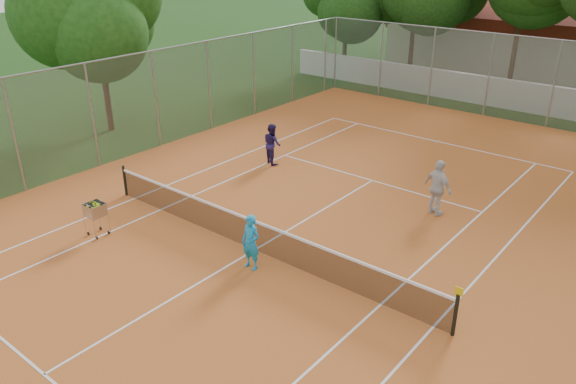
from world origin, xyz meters
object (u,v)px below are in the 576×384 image
Objects in this scene: player_near at (251,242)px; player_far_right at (438,188)px; tennis_net at (254,235)px; ball_hopper at (96,218)px; player_far_left at (272,144)px; clubhouse at (528,36)px.

player_near is 0.84× the size of player_far_right.
player_far_right is at bearing 60.82° from tennis_net.
tennis_net is at bearing 42.56° from ball_hopper.
player_far_left is at bearing 126.11° from tennis_net.
tennis_net is 10.58× the size of ball_hopper.
ball_hopper is (-4.78, -1.52, -0.21)m from player_near.
player_far_right is 10.46m from ball_hopper.
tennis_net is 6.11m from player_far_right.
player_near reaches higher than ball_hopper.
tennis_net is 4.79m from ball_hopper.
player_far_left is 7.73m from ball_hopper.
player_far_right is at bearing -78.14° from clubhouse.
player_far_right is at bearing -157.86° from player_far_left.
player_far_left is 0.87× the size of player_far_right.
player_near is 5.02m from ball_hopper.
clubhouse is (-2.00, 29.00, 1.69)m from tennis_net.
player_near is (2.55, -29.74, -1.41)m from clubhouse.
clubhouse reaches higher than player_far_left.
tennis_net is 6.76m from player_far_left.
clubhouse is 10.61× the size of player_near.
player_near reaches higher than tennis_net.
clubhouse is 14.60× the size of ball_hopper.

